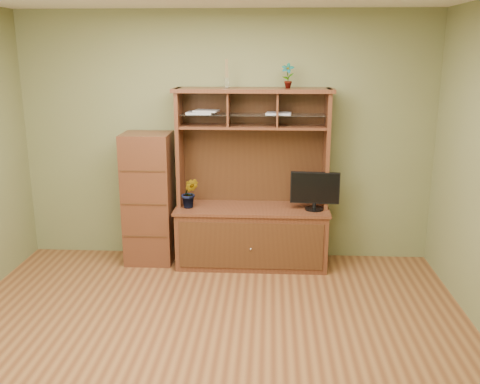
{
  "coord_description": "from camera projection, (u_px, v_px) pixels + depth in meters",
  "views": [
    {
      "loc": [
        0.48,
        -3.79,
        2.28
      ],
      "look_at": [
        0.2,
        1.2,
        0.95
      ],
      "focal_mm": 40.0,
      "sensor_mm": 36.0,
      "label": 1
    }
  ],
  "objects": [
    {
      "name": "room",
      "position": [
        204.0,
        181.0,
        3.92
      ],
      "size": [
        4.54,
        4.04,
        2.74
      ],
      "color": "brown",
      "rests_on": "ground"
    },
    {
      "name": "top_plant",
      "position": [
        288.0,
        76.0,
        5.45
      ],
      "size": [
        0.15,
        0.12,
        0.26
      ],
      "primitive_type": "imported",
      "rotation": [
        0.0,
        0.0,
        -0.22
      ],
      "color": "#366222",
      "rests_on": "media_hutch"
    },
    {
      "name": "orchid_plant",
      "position": [
        190.0,
        193.0,
        5.67
      ],
      "size": [
        0.18,
        0.15,
        0.32
      ],
      "primitive_type": "imported",
      "rotation": [
        0.0,
        0.0,
        0.01
      ],
      "color": "#28531C",
      "rests_on": "media_hutch"
    },
    {
      "name": "reed_diffuser",
      "position": [
        227.0,
        77.0,
        5.49
      ],
      "size": [
        0.06,
        0.06,
        0.29
      ],
      "color": "silver",
      "rests_on": "media_hutch"
    },
    {
      "name": "monitor",
      "position": [
        315.0,
        190.0,
        5.58
      ],
      "size": [
        0.51,
        0.2,
        0.4
      ],
      "rotation": [
        0.0,
        0.0,
        -0.07
      ],
      "color": "black",
      "rests_on": "media_hutch"
    },
    {
      "name": "media_hutch",
      "position": [
        252.0,
        218.0,
        5.79
      ],
      "size": [
        1.66,
        0.61,
        1.9
      ],
      "color": "#432113",
      "rests_on": "room"
    },
    {
      "name": "side_cabinet",
      "position": [
        149.0,
        198.0,
        5.82
      ],
      "size": [
        0.51,
        0.47,
        1.43
      ],
      "color": "#432113",
      "rests_on": "room"
    },
    {
      "name": "magazines",
      "position": [
        227.0,
        112.0,
        5.58
      ],
      "size": [
        1.1,
        0.23,
        0.04
      ],
      "color": "silver",
      "rests_on": "media_hutch"
    }
  ]
}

